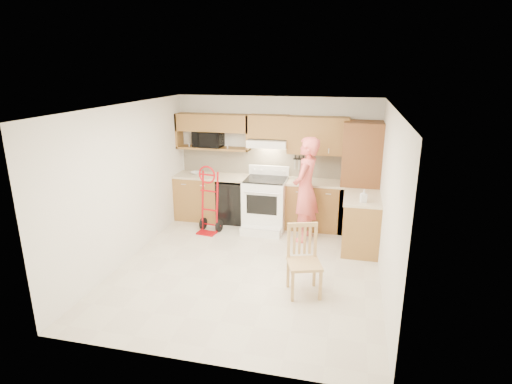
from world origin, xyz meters
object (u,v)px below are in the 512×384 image
(range, at_px, (265,200))
(dining_chair, at_px, (304,261))
(microwave, at_px, (208,139))
(hand_truck, at_px, (208,203))
(person, at_px, (305,190))

(range, distance_m, dining_chair, 2.47)
(microwave, bearing_deg, range, -16.06)
(range, xyz_separation_m, hand_truck, (-1.00, -0.42, -0.00))
(person, bearing_deg, range, -101.06)
(microwave, height_order, dining_chair, microwave)
(microwave, bearing_deg, dining_chair, -46.95)
(range, bearing_deg, microwave, 161.61)
(hand_truck, bearing_deg, microwave, 115.31)
(range, height_order, hand_truck, range)
(microwave, xyz_separation_m, hand_truck, (0.25, -0.84, -1.06))
(hand_truck, bearing_deg, dining_chair, -33.27)
(person, distance_m, hand_truck, 1.85)
(microwave, relative_size, range, 0.49)
(hand_truck, relative_size, dining_chair, 1.20)
(range, relative_size, person, 0.62)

